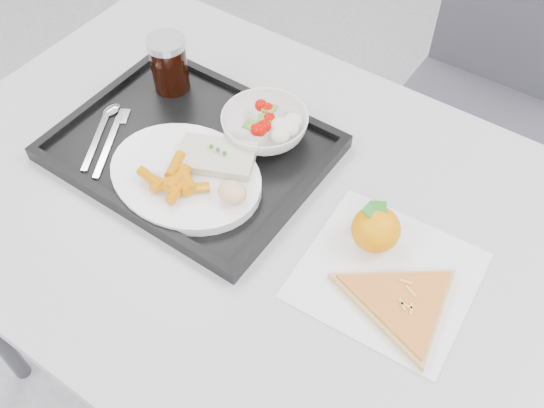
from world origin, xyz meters
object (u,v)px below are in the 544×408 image
object	(u,v)px
pizza_slice	(402,303)
table	(260,227)
dinner_plate	(186,176)
tray	(191,149)
salad_bowl	(265,126)
chair	(494,83)
tangerine	(376,229)
cola_glass	(169,63)

from	to	relation	value
pizza_slice	table	bearing A→B (deg)	171.76
table	dinner_plate	distance (m)	0.16
tray	dinner_plate	distance (m)	0.08
salad_bowl	chair	bearing A→B (deg)	70.72
tray	pizza_slice	xyz separation A→B (m)	(0.45, -0.07, 0.00)
tray	tangerine	distance (m)	0.36
pizza_slice	tangerine	bearing A→B (deg)	138.41
table	salad_bowl	distance (m)	0.18
cola_glass	tray	bearing A→B (deg)	-38.53
dinner_plate	cola_glass	distance (m)	0.25
table	chair	xyz separation A→B (m)	(0.16, 0.78, -0.15)
dinner_plate	pizza_slice	world-z (taller)	dinner_plate
dinner_plate	tangerine	size ratio (longest dim) A/B	3.28
chair	pizza_slice	world-z (taller)	chair
tray	dinner_plate	size ratio (longest dim) A/B	1.67
tray	salad_bowl	xyz separation A→B (m)	(0.09, 0.10, 0.03)
table	dinner_plate	world-z (taller)	dinner_plate
tray	salad_bowl	distance (m)	0.14
cola_glass	tangerine	xyz separation A→B (m)	(0.49, -0.09, -0.04)
tangerine	pizza_slice	distance (m)	0.12
salad_bowl	pizza_slice	bearing A→B (deg)	-24.64
dinner_plate	salad_bowl	world-z (taller)	salad_bowl
table	chair	world-z (taller)	chair
tangerine	pizza_slice	xyz separation A→B (m)	(0.09, -0.08, -0.02)
table	cola_glass	xyz separation A→B (m)	(-0.30, 0.13, 0.14)
salad_bowl	pizza_slice	size ratio (longest dim) A/B	0.58
dinner_plate	cola_glass	size ratio (longest dim) A/B	2.50
chair	table	bearing A→B (deg)	-101.38
tangerine	pizza_slice	bearing A→B (deg)	-41.59
table	dinner_plate	bearing A→B (deg)	-162.65
chair	tray	bearing A→B (deg)	-113.01
salad_bowl	tangerine	xyz separation A→B (m)	(0.27, -0.08, -0.00)
salad_bowl	cola_glass	size ratio (longest dim) A/B	1.41
chair	tangerine	xyz separation A→B (m)	(0.04, -0.75, 0.25)
table	pizza_slice	size ratio (longest dim) A/B	4.54
tray	dinner_plate	xyz separation A→B (m)	(0.04, -0.06, 0.02)
dinner_plate	salad_bowl	xyz separation A→B (m)	(0.05, 0.16, 0.01)
tray	cola_glass	xyz separation A→B (m)	(-0.13, 0.10, 0.06)
tray	tangerine	xyz separation A→B (m)	(0.36, 0.01, 0.03)
table	salad_bowl	xyz separation A→B (m)	(-0.07, 0.12, 0.11)
chair	salad_bowl	distance (m)	0.74
tray	tangerine	world-z (taller)	tangerine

